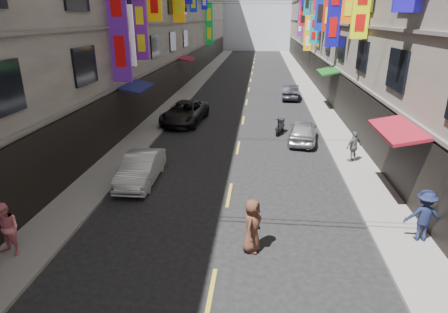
% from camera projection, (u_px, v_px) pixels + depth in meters
% --- Properties ---
extents(sidewalk_left, '(2.00, 90.00, 0.12)m').
position_uv_depth(sidewalk_left, '(190.00, 88.00, 38.39)').
color(sidewalk_left, slate).
rests_on(sidewalk_left, ground).
extents(sidewalk_right, '(2.00, 90.00, 0.12)m').
position_uv_depth(sidewalk_right, '(309.00, 90.00, 37.31)').
color(sidewalk_right, slate).
rests_on(sidewalk_right, ground).
extents(street_awnings, '(13.99, 35.20, 0.41)m').
position_uv_depth(street_awnings, '(219.00, 88.00, 22.02)').
color(street_awnings, '#134A16').
rests_on(street_awnings, ground).
extents(lane_markings, '(0.12, 80.20, 0.01)m').
position_uv_depth(lane_markings, '(248.00, 95.00, 35.07)').
color(lane_markings, gold).
rests_on(lane_markings, ground).
extents(scooter_far_right, '(0.71, 1.77, 1.14)m').
position_uv_depth(scooter_far_right, '(280.00, 126.00, 23.53)').
color(scooter_far_right, black).
rests_on(scooter_far_right, ground).
extents(car_left_mid, '(1.44, 3.95, 1.30)m').
position_uv_depth(car_left_mid, '(141.00, 168.00, 16.49)').
color(car_left_mid, silver).
rests_on(car_left_mid, ground).
extents(car_left_far, '(2.92, 5.42, 1.45)m').
position_uv_depth(car_left_far, '(185.00, 113.00, 25.79)').
color(car_left_far, black).
rests_on(car_left_far, ground).
extents(car_right_mid, '(2.14, 4.06, 1.32)m').
position_uv_depth(car_right_mid, '(303.00, 131.00, 21.82)').
color(car_right_mid, '#BCBCC1').
rests_on(car_right_mid, ground).
extents(car_right_far, '(1.65, 3.96, 1.27)m').
position_uv_depth(car_right_far, '(291.00, 92.00, 33.37)').
color(car_right_far, '#222229').
rests_on(car_right_far, ground).
extents(pedestrian_lfar, '(0.94, 0.75, 1.70)m').
position_uv_depth(pedestrian_lfar, '(6.00, 230.00, 11.12)').
color(pedestrian_lfar, pink).
rests_on(pedestrian_lfar, sidewalk_left).
extents(pedestrian_rnear, '(1.14, 0.62, 1.74)m').
position_uv_depth(pedestrian_rnear, '(424.00, 215.00, 11.89)').
color(pedestrian_rnear, '#151C3B').
rests_on(pedestrian_rnear, sidewalk_right).
extents(pedestrian_rfar, '(1.04, 0.94, 1.55)m').
position_uv_depth(pedestrian_rfar, '(354.00, 147.00, 18.50)').
color(pedestrian_rfar, '#5E5E61').
rests_on(pedestrian_rfar, sidewalk_right).
extents(pedestrian_crossing, '(0.81, 0.99, 1.76)m').
position_uv_depth(pedestrian_crossing, '(252.00, 226.00, 11.52)').
color(pedestrian_crossing, '#502D20').
rests_on(pedestrian_crossing, ground).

